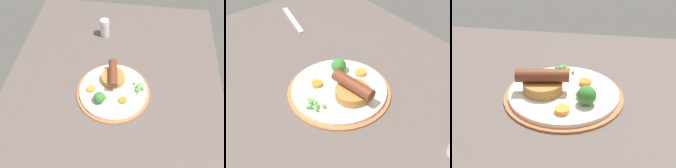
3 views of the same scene
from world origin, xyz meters
The scene contains 8 objects.
dining_table centered at (0.00, 0.00, 1.50)cm, with size 110.00×80.00×3.00cm, color #564C47.
dinner_plate centered at (-0.93, 0.61, 3.57)cm, with size 26.30×26.30×1.40cm.
sausage_pudding centered at (-5.43, 0.11, 6.57)cm, with size 11.79×8.62×5.36cm.
pea_pile centered at (-2.30, 9.46, 5.37)cm, with size 4.68×4.08×1.84cm.
broccoli_floret_near centered at (4.39, -3.38, 6.33)cm, with size 4.54×4.76×4.00cm.
carrot_slice_0 centered at (3.41, 4.45, 4.90)cm, with size 2.70×2.70×1.00cm, color orange.
carrot_slice_1 centered at (-0.40, -7.30, 4.90)cm, with size 2.98×2.98×1.00cm, color orange.
salt_shaker centered at (-31.05, -6.87, 6.91)cm, with size 3.86×3.86×7.90cm.
Camera 1 is at (51.53, 7.14, 75.95)cm, focal length 40.00 mm.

